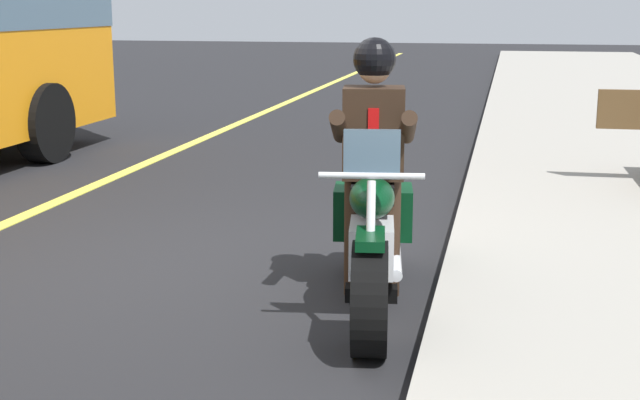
% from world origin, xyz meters
% --- Properties ---
extents(ground_plane, '(80.00, 80.00, 0.00)m').
position_xyz_m(ground_plane, '(0.00, 0.00, 0.00)').
color(ground_plane, black).
extents(motorcycle_main, '(2.22, 0.79, 1.26)m').
position_xyz_m(motorcycle_main, '(0.47, 1.57, 0.45)').
color(motorcycle_main, black).
rests_on(motorcycle_main, ground_plane).
extents(rider_main, '(0.68, 0.61, 1.74)m').
position_xyz_m(rider_main, '(0.28, 1.54, 1.04)').
color(rider_main, black).
rests_on(rider_main, ground_plane).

